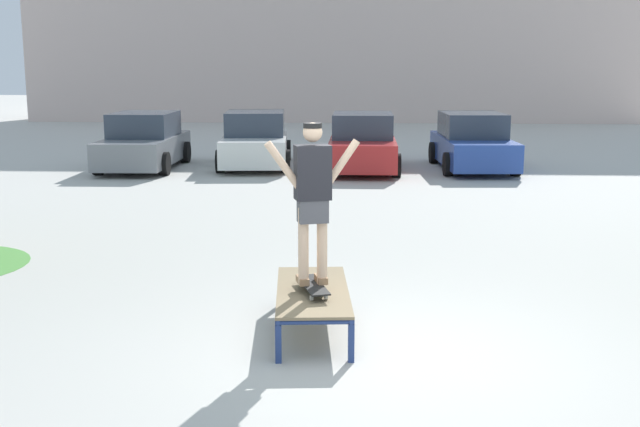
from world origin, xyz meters
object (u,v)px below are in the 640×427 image
object	(u,v)px
car_blue	(472,143)
skateboard	(313,285)
car_red	(363,144)
car_grey	(144,143)
skate_box	(313,294)
skater	(313,192)
car_white	(255,141)

from	to	relation	value
car_blue	skateboard	bearing A→B (deg)	-104.42
skateboard	car_red	distance (m)	13.12
car_grey	car_blue	world-z (taller)	same
skateboard	car_blue	xyz separation A→B (m)	(3.46, 13.44, 0.15)
skate_box	skater	size ratio (longest dim) A/B	1.16
car_grey	car_white	distance (m)	3.00
skateboard	car_grey	size ratio (longest dim) A/B	0.20
skater	car_grey	distance (m)	14.20
skater	car_blue	distance (m)	13.90
car_grey	car_blue	size ratio (longest dim) A/B	0.99
car_red	skater	bearing A→B (deg)	-92.25
skate_box	car_grey	distance (m)	14.08
skate_box	car_red	bearing A→B (deg)	87.69
car_white	skateboard	bearing A→B (deg)	-79.96
skateboard	skater	xyz separation A→B (m)	(-0.00, 0.00, 0.99)
skate_box	car_white	world-z (taller)	car_white
skateboard	car_grey	xyz separation A→B (m)	(-5.37, 13.12, 0.15)
skate_box	car_blue	bearing A→B (deg)	75.42
skateboard	car_grey	bearing A→B (deg)	112.26
car_grey	skateboard	bearing A→B (deg)	-67.74
skater	car_red	xyz separation A→B (m)	(0.52, 13.10, -0.84)
skateboard	car_blue	bearing A→B (deg)	75.58
car_grey	car_red	distance (m)	5.89
skate_box	car_white	size ratio (longest dim) A/B	0.45
skate_box	car_white	xyz separation A→B (m)	(-2.42, 13.63, 0.28)
skateboard	car_red	world-z (taller)	car_red
skater	car_red	bearing A→B (deg)	87.75
skate_box	skater	world-z (taller)	skater
car_grey	skater	bearing A→B (deg)	-67.74
car_white	car_red	distance (m)	3.01
car_white	car_red	bearing A→B (deg)	-12.17
skateboard	car_blue	distance (m)	13.88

